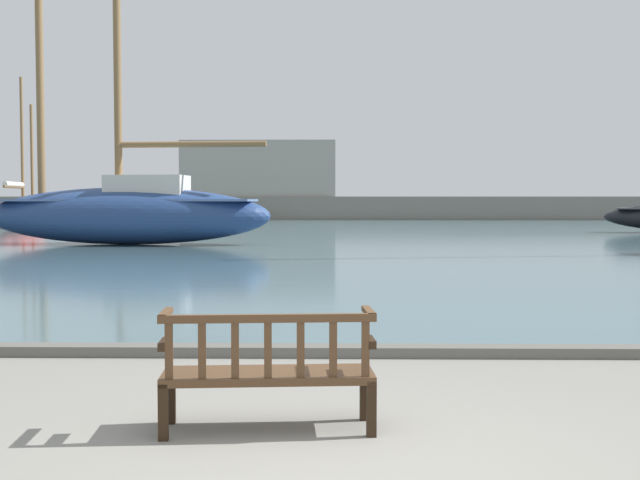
% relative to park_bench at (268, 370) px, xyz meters
% --- Properties ---
extents(ground_plane, '(160.00, 160.00, 0.00)m').
position_rel_park_bench_xyz_m(ground_plane, '(0.47, -0.92, -0.47)').
color(ground_plane, gray).
extents(harbor_water, '(100.00, 80.00, 0.08)m').
position_rel_park_bench_xyz_m(harbor_water, '(0.47, 43.08, -0.43)').
color(harbor_water, '#476670').
rests_on(harbor_water, ground).
extents(quay_edge_kerb, '(40.00, 0.30, 0.12)m').
position_rel_park_bench_xyz_m(quay_edge_kerb, '(0.47, 2.93, -0.41)').
color(quay_edge_kerb, '#5B5954').
rests_on(quay_edge_kerb, ground).
extents(park_bench, '(1.64, 0.64, 0.92)m').
position_rel_park_bench_xyz_m(park_bench, '(0.00, 0.00, 0.00)').
color(park_bench, black).
rests_on(park_bench, ground).
extents(sailboat_far_starboard, '(13.47, 3.77, 12.30)m').
position_rel_park_bench_xyz_m(sailboat_far_starboard, '(-7.31, 23.98, 0.88)').
color(sailboat_far_starboard, navy).
rests_on(sailboat_far_starboard, harbor_water).
extents(sailboat_centre_channel, '(2.21, 6.62, 8.90)m').
position_rel_park_bench_xyz_m(sailboat_centre_channel, '(-17.96, 41.07, 0.38)').
color(sailboat_centre_channel, maroon).
rests_on(sailboat_centre_channel, harbor_water).
extents(far_breakwater, '(59.40, 2.40, 6.73)m').
position_rel_park_bench_xyz_m(far_breakwater, '(-1.43, 61.40, 1.54)').
color(far_breakwater, slate).
rests_on(far_breakwater, ground).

